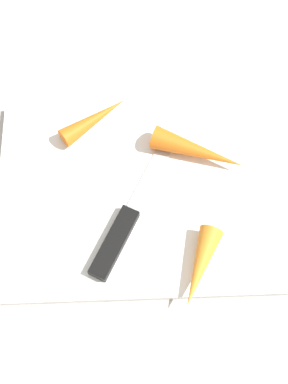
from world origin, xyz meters
TOP-DOWN VIEW (x-y plane):
  - ground_plane at (0.00, 0.00)m, footprint 1.40×1.40m
  - cutting_board at (0.00, 0.00)m, footprint 0.36×0.26m
  - knife at (0.03, 0.05)m, footprint 0.11×0.19m
  - carrot_shortest at (-0.06, 0.10)m, footprint 0.06×0.10m
  - carrot_longest at (-0.07, -0.05)m, footprint 0.12×0.07m
  - carrot_medium at (0.06, -0.10)m, footprint 0.09×0.07m

SIDE VIEW (x-z plane):
  - ground_plane at x=0.00m, z-range 0.00..0.00m
  - cutting_board at x=0.00m, z-range 0.00..0.01m
  - knife at x=0.03m, z-range 0.01..0.02m
  - carrot_medium at x=0.06m, z-range 0.01..0.04m
  - carrot_shortest at x=-0.06m, z-range 0.01..0.04m
  - carrot_longest at x=-0.07m, z-range 0.01..0.04m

